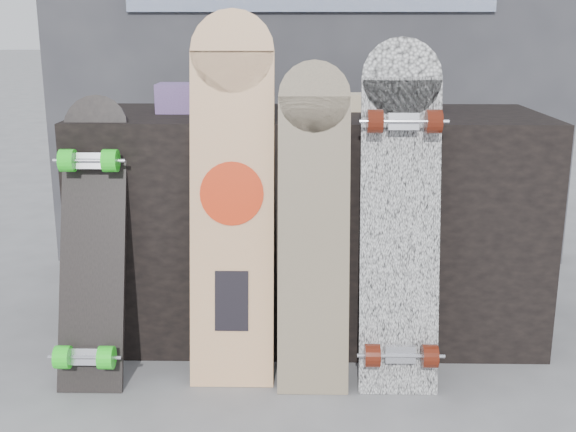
{
  "coord_description": "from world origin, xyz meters",
  "views": [
    {
      "loc": [
        -0.03,
        -2.01,
        1.1
      ],
      "look_at": [
        -0.08,
        0.2,
        0.51
      ],
      "focal_mm": 45.0,
      "sensor_mm": 36.0,
      "label": 1
    }
  ],
  "objects_px": {
    "longboard_geisha": "(232,188)",
    "longboard_cascadia": "(401,213)",
    "skateboard_dark": "(92,239)",
    "vendor_table": "(311,224)",
    "longboard_celtic": "(314,218)"
  },
  "relations": [
    {
      "from": "longboard_geisha",
      "to": "longboard_cascadia",
      "type": "xyz_separation_m",
      "value": [
        0.51,
        -0.07,
        -0.06
      ]
    },
    {
      "from": "longboard_geisha",
      "to": "skateboard_dark",
      "type": "distance_m",
      "value": 0.46
    },
    {
      "from": "vendor_table",
      "to": "longboard_geisha",
      "type": "bearing_deg",
      "value": -126.46
    },
    {
      "from": "vendor_table",
      "to": "skateboard_dark",
      "type": "distance_m",
      "value": 0.79
    },
    {
      "from": "longboard_cascadia",
      "to": "skateboard_dark",
      "type": "relative_size",
      "value": 1.2
    },
    {
      "from": "vendor_table",
      "to": "longboard_cascadia",
      "type": "height_order",
      "value": "longboard_cascadia"
    },
    {
      "from": "vendor_table",
      "to": "longboard_cascadia",
      "type": "relative_size",
      "value": 1.5
    },
    {
      "from": "longboard_cascadia",
      "to": "longboard_celtic",
      "type": "bearing_deg",
      "value": -179.87
    },
    {
      "from": "vendor_table",
      "to": "longboard_geisha",
      "type": "height_order",
      "value": "longboard_geisha"
    },
    {
      "from": "longboard_celtic",
      "to": "longboard_cascadia",
      "type": "relative_size",
      "value": 0.94
    },
    {
      "from": "longboard_celtic",
      "to": "vendor_table",
      "type": "bearing_deg",
      "value": 90.58
    },
    {
      "from": "longboard_celtic",
      "to": "skateboard_dark",
      "type": "bearing_deg",
      "value": 177.93
    },
    {
      "from": "longboard_geisha",
      "to": "longboard_cascadia",
      "type": "height_order",
      "value": "longboard_geisha"
    },
    {
      "from": "longboard_geisha",
      "to": "skateboard_dark",
      "type": "xyz_separation_m",
      "value": [
        -0.43,
        -0.05,
        -0.15
      ]
    },
    {
      "from": "longboard_geisha",
      "to": "longboard_cascadia",
      "type": "bearing_deg",
      "value": -8.01
    }
  ]
}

